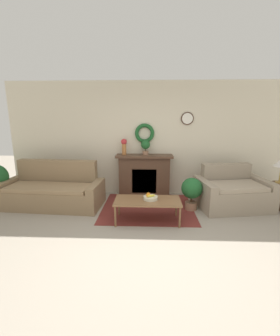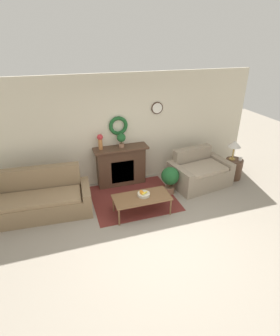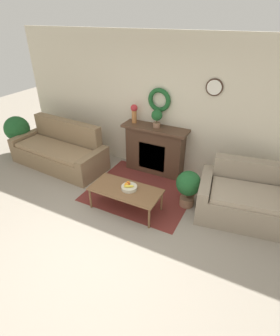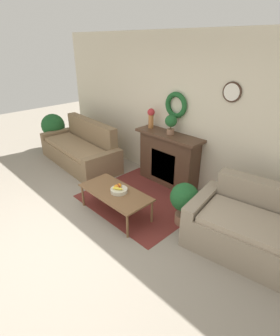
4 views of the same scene
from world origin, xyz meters
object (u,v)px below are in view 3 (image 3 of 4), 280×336
at_px(fireplace, 155,149).
at_px(coffee_table, 125,191).
at_px(couch_left, 60,152).
at_px(loveseat_right, 243,199).
at_px(potted_plant_on_mantel, 157,117).
at_px(vase_on_mantel_left, 134,112).
at_px(potted_plant_floor_by_loveseat, 188,185).
at_px(fruit_bowl, 129,187).
at_px(potted_plant_floor_by_couch, 17,130).

distance_m(fireplace, coffee_table, 1.39).
bearing_deg(couch_left, loveseat_right, 4.58).
xyz_separation_m(coffee_table, potted_plant_on_mantel, (-0.06, 1.37, 0.85)).
distance_m(couch_left, coffee_table, 2.17).
height_order(fireplace, couch_left, fireplace).
relative_size(couch_left, vase_on_mantel_left, 5.82).
relative_size(coffee_table, potted_plant_floor_by_loveseat, 1.78).
distance_m(fruit_bowl, vase_on_mantel_left, 1.67).
bearing_deg(couch_left, coffee_table, -14.97).
bearing_deg(fireplace, potted_plant_on_mantel, -29.81).
bearing_deg(vase_on_mantel_left, potted_plant_floor_by_couch, -166.71).
xyz_separation_m(fireplace, fruit_bowl, (0.13, -1.34, -0.06)).
xyz_separation_m(fireplace, loveseat_right, (1.88, -0.63, -0.19)).
height_order(fruit_bowl, vase_on_mantel_left, vase_on_mantel_left).
bearing_deg(fireplace, potted_plant_floor_by_couch, -168.71).
bearing_deg(vase_on_mantel_left, loveseat_right, -15.09).
xyz_separation_m(fireplace, potted_plant_floor_by_couch, (-3.25, -0.65, 0.05)).
bearing_deg(vase_on_mantel_left, fireplace, -0.68).
xyz_separation_m(fruit_bowl, vase_on_mantel_left, (-0.61, 1.35, 0.78)).
bearing_deg(couch_left, potted_plant_floor_by_loveseat, 1.41).
bearing_deg(potted_plant_on_mantel, potted_plant_floor_by_couch, -169.03).
height_order(couch_left, coffee_table, couch_left).
bearing_deg(potted_plant_on_mantel, coffee_table, -87.35).
distance_m(fireplace, potted_plant_floor_by_loveseat, 1.28).
height_order(fruit_bowl, potted_plant_floor_by_loveseat, potted_plant_floor_by_loveseat).
bearing_deg(coffee_table, couch_left, 161.28).
bearing_deg(potted_plant_floor_by_couch, fireplace, 11.29).
bearing_deg(fruit_bowl, potted_plant_on_mantel, 94.60).
distance_m(fireplace, potted_plant_on_mantel, 0.71).
relative_size(loveseat_right, potted_plant_floor_by_loveseat, 2.31).
bearing_deg(loveseat_right, potted_plant_floor_by_couch, 171.13).
bearing_deg(potted_plant_on_mantel, vase_on_mantel_left, 177.72).
bearing_deg(loveseat_right, fireplace, 152.37).
bearing_deg(potted_plant_on_mantel, fireplace, 150.19).
bearing_deg(fireplace, vase_on_mantel_left, 179.32).
bearing_deg(potted_plant_floor_by_loveseat, potted_plant_on_mantel, 140.64).
bearing_deg(vase_on_mantel_left, fruit_bowl, -65.68).
relative_size(fireplace, coffee_table, 1.11).
distance_m(couch_left, loveseat_right, 3.84).
xyz_separation_m(couch_left, vase_on_mantel_left, (1.49, 0.69, 0.92)).
relative_size(fruit_bowl, potted_plant_floor_by_couch, 0.30).
bearing_deg(loveseat_right, vase_on_mantel_left, 155.82).
bearing_deg(couch_left, fruit_bowl, -13.73).
height_order(potted_plant_on_mantel, potted_plant_floor_by_couch, potted_plant_on_mantel).
height_order(fireplace, fruit_bowl, fireplace).
relative_size(vase_on_mantel_left, potted_plant_floor_by_loveseat, 0.56).
bearing_deg(couch_left, vase_on_mantel_left, 28.67).
bearing_deg(couch_left, potted_plant_floor_by_couch, -177.84).
distance_m(potted_plant_on_mantel, potted_plant_floor_by_loveseat, 1.48).
distance_m(vase_on_mantel_left, potted_plant_on_mantel, 0.50).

